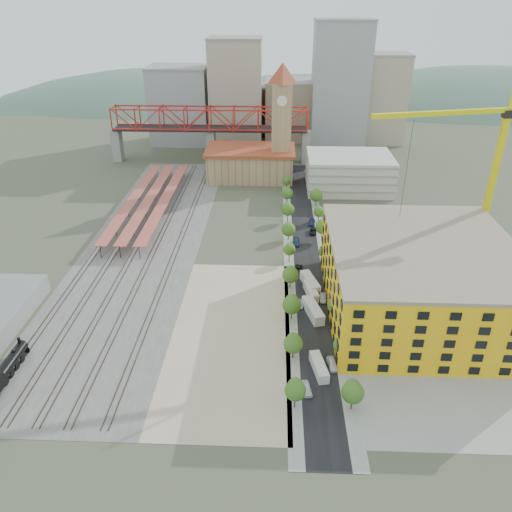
{
  "coord_description": "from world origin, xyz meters",
  "views": [
    {
      "loc": [
        5.86,
        -127.85,
        72.19
      ],
      "look_at": [
        1.13,
        -10.63,
        10.0
      ],
      "focal_mm": 35.0,
      "sensor_mm": 36.0,
      "label": 1
    }
  ],
  "objects_px": {
    "site_trailer_d": "(310,283)",
    "locomotive": "(3,373)",
    "site_trailer_c": "(311,291)",
    "site_trailer_a": "(319,367)",
    "site_trailer_b": "(313,311)",
    "clock_tower": "(282,112)",
    "construction_building": "(419,279)",
    "car_0": "(306,389)",
    "tower_crane": "(486,160)"
  },
  "relations": [
    {
      "from": "construction_building",
      "to": "locomotive",
      "type": "xyz_separation_m",
      "value": [
        -92.0,
        -29.79,
        -7.42
      ]
    },
    {
      "from": "tower_crane",
      "to": "site_trailer_a",
      "type": "relative_size",
      "value": 6.23
    },
    {
      "from": "clock_tower",
      "to": "site_trailer_a",
      "type": "height_order",
      "value": "clock_tower"
    },
    {
      "from": "construction_building",
      "to": "site_trailer_b",
      "type": "bearing_deg",
      "value": -173.17
    },
    {
      "from": "site_trailer_a",
      "to": "site_trailer_b",
      "type": "relative_size",
      "value": 0.84
    },
    {
      "from": "tower_crane",
      "to": "site_trailer_b",
      "type": "bearing_deg",
      "value": -150.52
    },
    {
      "from": "tower_crane",
      "to": "construction_building",
      "type": "bearing_deg",
      "value": -130.68
    },
    {
      "from": "site_trailer_d",
      "to": "locomotive",
      "type": "bearing_deg",
      "value": -165.1
    },
    {
      "from": "locomotive",
      "to": "site_trailer_c",
      "type": "bearing_deg",
      "value": 28.7
    },
    {
      "from": "clock_tower",
      "to": "site_trailer_a",
      "type": "distance_m",
      "value": 127.48
    },
    {
      "from": "locomotive",
      "to": "site_trailer_d",
      "type": "bearing_deg",
      "value": 31.48
    },
    {
      "from": "site_trailer_a",
      "to": "site_trailer_d",
      "type": "distance_m",
      "value": 34.84
    },
    {
      "from": "construction_building",
      "to": "site_trailer_d",
      "type": "height_order",
      "value": "construction_building"
    },
    {
      "from": "clock_tower",
      "to": "site_trailer_c",
      "type": "bearing_deg",
      "value": -85.12
    },
    {
      "from": "construction_building",
      "to": "clock_tower",
      "type": "bearing_deg",
      "value": 108.78
    },
    {
      "from": "site_trailer_d",
      "to": "construction_building",
      "type": "bearing_deg",
      "value": -38.78
    },
    {
      "from": "construction_building",
      "to": "tower_crane",
      "type": "relative_size",
      "value": 0.94
    },
    {
      "from": "clock_tower",
      "to": "locomotive",
      "type": "height_order",
      "value": "clock_tower"
    },
    {
      "from": "site_trailer_b",
      "to": "site_trailer_d",
      "type": "bearing_deg",
      "value": 74.41
    },
    {
      "from": "site_trailer_a",
      "to": "site_trailer_c",
      "type": "bearing_deg",
      "value": 78.89
    },
    {
      "from": "locomotive",
      "to": "site_trailer_b",
      "type": "distance_m",
      "value": 71.19
    },
    {
      "from": "locomotive",
      "to": "site_trailer_b",
      "type": "bearing_deg",
      "value": 22.01
    },
    {
      "from": "locomotive",
      "to": "site_trailer_d",
      "type": "distance_m",
      "value": 77.39
    },
    {
      "from": "site_trailer_a",
      "to": "site_trailer_b",
      "type": "height_order",
      "value": "site_trailer_b"
    },
    {
      "from": "locomotive",
      "to": "tower_crane",
      "type": "relative_size",
      "value": 0.4
    },
    {
      "from": "site_trailer_b",
      "to": "site_trailer_a",
      "type": "bearing_deg",
      "value": -105.59
    },
    {
      "from": "locomotive",
      "to": "site_trailer_a",
      "type": "distance_m",
      "value": 66.24
    },
    {
      "from": "clock_tower",
      "to": "construction_building",
      "type": "xyz_separation_m",
      "value": [
        34.0,
        -99.99,
        -19.29
      ]
    },
    {
      "from": "site_trailer_d",
      "to": "car_0",
      "type": "bearing_deg",
      "value": -110.74
    },
    {
      "from": "site_trailer_d",
      "to": "site_trailer_a",
      "type": "bearing_deg",
      "value": -106.57
    },
    {
      "from": "tower_crane",
      "to": "car_0",
      "type": "bearing_deg",
      "value": -132.34
    },
    {
      "from": "clock_tower",
      "to": "site_trailer_b",
      "type": "bearing_deg",
      "value": -85.56
    },
    {
      "from": "site_trailer_a",
      "to": "site_trailer_d",
      "type": "bearing_deg",
      "value": 78.89
    },
    {
      "from": "construction_building",
      "to": "site_trailer_d",
      "type": "distance_m",
      "value": 29.21
    },
    {
      "from": "clock_tower",
      "to": "site_trailer_c",
      "type": "height_order",
      "value": "clock_tower"
    },
    {
      "from": "construction_building",
      "to": "tower_crane",
      "type": "xyz_separation_m",
      "value": [
        19.38,
        22.55,
        23.7
      ]
    },
    {
      "from": "clock_tower",
      "to": "site_trailer_b",
      "type": "distance_m",
      "value": 106.96
    },
    {
      "from": "tower_crane",
      "to": "site_trailer_d",
      "type": "distance_m",
      "value": 56.66
    },
    {
      "from": "site_trailer_b",
      "to": "site_trailer_c",
      "type": "height_order",
      "value": "site_trailer_b"
    },
    {
      "from": "site_trailer_a",
      "to": "construction_building",
      "type": "bearing_deg",
      "value": 31.86
    },
    {
      "from": "tower_crane",
      "to": "car_0",
      "type": "relative_size",
      "value": 11.73
    },
    {
      "from": "construction_building",
      "to": "site_trailer_a",
      "type": "bearing_deg",
      "value": -137.02
    },
    {
      "from": "clock_tower",
      "to": "locomotive",
      "type": "relative_size",
      "value": 2.44
    },
    {
      "from": "clock_tower",
      "to": "construction_building",
      "type": "bearing_deg",
      "value": -71.22
    },
    {
      "from": "car_0",
      "to": "site_trailer_a",
      "type": "bearing_deg",
      "value": 54.95
    },
    {
      "from": "locomotive",
      "to": "site_trailer_c",
      "type": "xyz_separation_m",
      "value": [
        66.0,
        36.13,
        -0.78
      ]
    },
    {
      "from": "clock_tower",
      "to": "car_0",
      "type": "bearing_deg",
      "value": -87.81
    },
    {
      "from": "site_trailer_a",
      "to": "car_0",
      "type": "xyz_separation_m",
      "value": [
        -3.0,
        -6.33,
        -0.4
      ]
    },
    {
      "from": "site_trailer_a",
      "to": "site_trailer_d",
      "type": "xyz_separation_m",
      "value": [
        0.0,
        34.84,
        0.18
      ]
    },
    {
      "from": "clock_tower",
      "to": "locomotive",
      "type": "distance_m",
      "value": 144.64
    }
  ]
}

